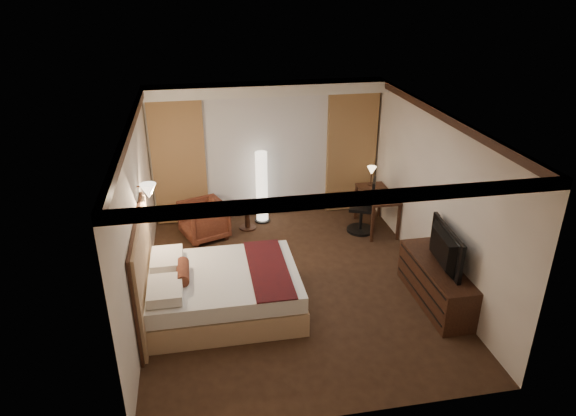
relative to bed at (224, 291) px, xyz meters
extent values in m
cube|color=#311D13|center=(1.11, 0.50, -0.32)|extent=(4.50, 5.50, 0.01)
cube|color=white|center=(1.11, 0.50, 2.38)|extent=(4.50, 5.50, 0.01)
cube|color=beige|center=(1.11, 3.25, 1.03)|extent=(4.50, 0.02, 2.70)
cube|color=beige|center=(-1.14, 0.50, 1.03)|extent=(0.02, 5.50, 2.70)
cube|color=beige|center=(3.36, 0.50, 1.03)|extent=(0.02, 5.50, 2.70)
cube|color=white|center=(1.11, 3.00, 2.28)|extent=(4.50, 0.50, 0.20)
cube|color=silver|center=(1.11, 3.17, 0.93)|extent=(2.48, 0.04, 2.45)
cube|color=#A4764B|center=(-0.59, 3.11, 0.93)|extent=(1.00, 0.14, 2.45)
cube|color=#A4764B|center=(2.81, 3.11, 0.93)|extent=(1.00, 0.14, 2.45)
imported|color=#482015|center=(-0.22, 2.35, 0.07)|extent=(0.93, 0.96, 0.78)
imported|color=black|center=(3.08, -0.38, 0.65)|extent=(0.74, 1.17, 0.15)
camera|label=1|loc=(-0.23, -6.34, 4.20)|focal=32.00mm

